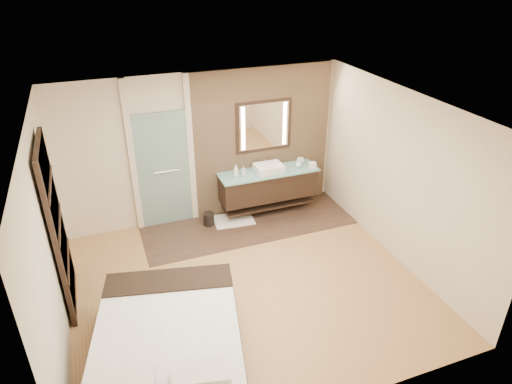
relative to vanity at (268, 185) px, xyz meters
name	(u,v)px	position (x,y,z in m)	size (l,w,h in m)	color
floor	(247,285)	(-1.10, -1.92, -0.58)	(5.00, 5.00, 0.00)	#A57345
tile_strip	(249,224)	(-0.50, -0.32, -0.57)	(3.80, 1.30, 0.01)	#32211B
stone_wall	(263,141)	(0.00, 0.29, 0.77)	(2.60, 0.08, 2.70)	tan
vanity	(268,185)	(0.00, 0.00, 0.00)	(1.85, 0.55, 0.88)	black
mirror_unit	(264,126)	(0.00, 0.24, 1.07)	(1.06, 0.04, 0.96)	black
frosted_door	(163,166)	(-1.85, 0.28, 0.56)	(1.10, 0.12, 2.70)	silver
shoji_partition	(58,227)	(-3.53, -1.32, 0.63)	(0.06, 1.20, 2.40)	black
bed	(169,345)	(-2.46, -2.99, -0.25)	(2.08, 2.40, 0.80)	black
bath_mat	(234,220)	(-0.72, -0.09, -0.56)	(0.72, 0.50, 0.02)	white
waste_bin	(209,219)	(-1.18, -0.07, -0.46)	(0.19, 0.19, 0.24)	black
tissue_box	(312,165)	(0.82, -0.15, 0.33)	(0.12, 0.12, 0.10)	white
soap_bottle_a	(236,170)	(-0.62, 0.00, 0.40)	(0.08, 0.09, 0.22)	white
soap_bottle_b	(244,170)	(-0.47, 0.01, 0.37)	(0.07, 0.07, 0.16)	#B2B2B2
soap_bottle_c	(298,164)	(0.58, -0.05, 0.36)	(0.12, 0.12, 0.15)	#BFF1EB
cup	(300,161)	(0.69, 0.09, 0.34)	(0.14, 0.14, 0.11)	white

